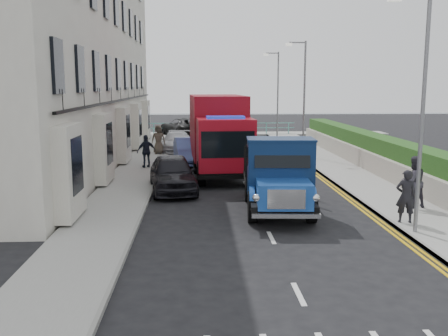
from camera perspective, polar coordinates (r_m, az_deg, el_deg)
ground at (r=16.73m, az=4.42°, el=-5.90°), size 120.00×120.00×0.00m
pavement_west at (r=25.55m, az=-9.88°, el=-0.50°), size 2.40×38.00×0.12m
pavement_east at (r=26.43m, az=13.34°, el=-0.29°), size 2.60×38.00×0.12m
promenade at (r=45.25m, az=-0.32°, el=3.94°), size 30.00×2.50×0.12m
sea_plane at (r=76.15m, az=-1.43°, el=6.14°), size 120.00×120.00×0.00m
terrace_west at (r=30.03m, az=-17.73°, el=14.28°), size 6.31×30.20×14.25m
garden_east at (r=26.91m, az=17.31°, el=1.51°), size 1.45×28.00×1.75m
seafront_railing at (r=44.41m, az=-0.27°, el=4.51°), size 13.00×0.08×1.11m
lamp_near at (r=15.35m, az=21.41°, el=7.23°), size 1.23×0.18×7.00m
lamp_mid at (r=30.65m, az=8.95°, el=8.56°), size 1.23×0.18×7.00m
lamp_far at (r=40.49m, az=6.00°, el=8.82°), size 1.23×0.18×7.00m
bedford_lorry at (r=17.06m, az=6.35°, el=-1.44°), size 2.54×5.70×2.63m
red_lorry at (r=24.83m, az=-0.61°, el=4.05°), size 2.94×7.59×3.91m
parked_car_front at (r=21.00m, az=-5.91°, el=-0.61°), size 2.37×4.70×1.54m
parked_car_mid at (r=28.24m, az=-3.96°, el=1.95°), size 2.06×4.63×1.48m
parked_car_rear at (r=33.61m, az=-5.53°, el=2.99°), size 2.25×4.65×1.31m
seafront_car_left at (r=43.16m, az=-4.62°, el=4.65°), size 4.82×6.50×1.64m
seafront_car_right at (r=40.17m, az=1.89°, el=4.32°), size 2.04×4.84×1.63m
pedestrian_east_near at (r=16.72m, az=20.06°, el=-3.05°), size 0.69×0.53×1.69m
pedestrian_east_far at (r=18.85m, az=20.84°, el=-1.49°), size 1.01×0.86×1.85m
pedestrian_west_near at (r=26.55m, az=-8.85°, el=1.90°), size 1.09×0.76×1.72m
pedestrian_west_far at (r=31.70m, az=-7.50°, el=3.25°), size 0.93×0.64×1.82m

